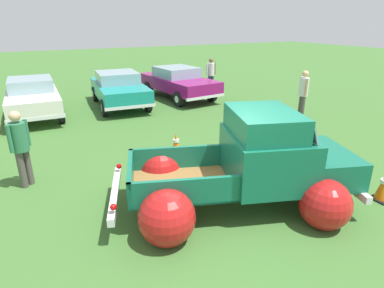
% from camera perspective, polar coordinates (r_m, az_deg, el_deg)
% --- Properties ---
extents(ground_plane, '(80.00, 80.00, 0.00)m').
position_cam_1_polar(ground_plane, '(6.64, 6.89, -10.56)').
color(ground_plane, '#3D6B2D').
extents(vintage_pickup_truck, '(5.00, 3.84, 1.96)m').
position_cam_1_polar(vintage_pickup_truck, '(6.39, 10.55, -4.39)').
color(vintage_pickup_truck, black).
rests_on(vintage_pickup_truck, ground).
extents(show_car_1, '(1.94, 4.31, 1.43)m').
position_cam_1_polar(show_car_1, '(13.75, -26.29, 7.58)').
color(show_car_1, black).
rests_on(show_car_1, ground).
extents(show_car_2, '(2.27, 4.43, 1.43)m').
position_cam_1_polar(show_car_2, '(14.26, -12.78, 9.64)').
color(show_car_2, black).
rests_on(show_car_2, ground).
extents(show_car_3, '(2.37, 4.61, 1.43)m').
position_cam_1_polar(show_car_3, '(15.44, -2.45, 10.98)').
color(show_car_3, black).
rests_on(show_car_3, ground).
extents(spectator_0, '(0.53, 0.35, 1.70)m').
position_cam_1_polar(spectator_0, '(16.82, 3.36, 12.42)').
color(spectator_0, navy).
rests_on(spectator_0, ground).
extents(spectator_1, '(0.44, 0.53, 1.78)m').
position_cam_1_polar(spectator_1, '(12.65, 19.03, 8.74)').
color(spectator_1, '#4C4742').
rests_on(spectator_1, ground).
extents(spectator_2, '(0.48, 0.48, 1.72)m').
position_cam_1_polar(spectator_2, '(7.82, -28.02, -0.06)').
color(spectator_2, '#4C4742').
rests_on(spectator_2, ground).
extents(lane_cone_0, '(0.36, 0.36, 0.63)m').
position_cam_1_polar(lane_cone_0, '(8.78, -2.84, -0.07)').
color(lane_cone_0, black).
rests_on(lane_cone_0, ground).
extents(lane_cone_1, '(0.36, 0.36, 0.63)m').
position_cam_1_polar(lane_cone_1, '(7.68, 30.72, -6.40)').
color(lane_cone_1, black).
rests_on(lane_cone_1, ground).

